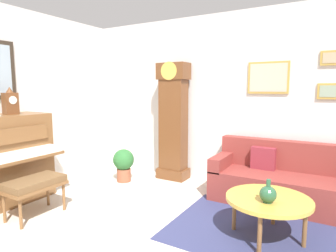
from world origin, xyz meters
name	(u,v)px	position (x,y,z in m)	size (l,w,h in m)	color
ground_plane	(138,250)	(0.00, 0.00, -0.05)	(6.40, 6.00, 0.10)	beige
wall_back	(223,100)	(0.02, 2.40, 1.40)	(5.30, 0.13, 2.80)	silver
area_rug	(267,233)	(1.09, 0.91, 0.00)	(2.10, 1.50, 0.01)	navy
piano_bench	(34,185)	(-1.50, -0.09, 0.41)	(0.42, 0.70, 0.48)	brown
grandfather_clock	(173,124)	(-0.77, 2.12, 0.96)	(0.52, 0.34, 2.03)	brown
couch	(283,181)	(1.09, 1.92, 0.31)	(1.90, 0.80, 0.84)	maroon
coffee_table	(268,200)	(1.11, 0.81, 0.42)	(0.88, 0.88, 0.45)	gold
mantel_clock	(10,102)	(-2.23, 0.11, 1.40)	(0.13, 0.18, 0.38)	brown
green_jug	(268,194)	(1.12, 0.68, 0.54)	(0.17, 0.17, 0.24)	#234C33
potted_plant	(124,163)	(-1.42, 1.54, 0.32)	(0.36, 0.36, 0.56)	#935138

